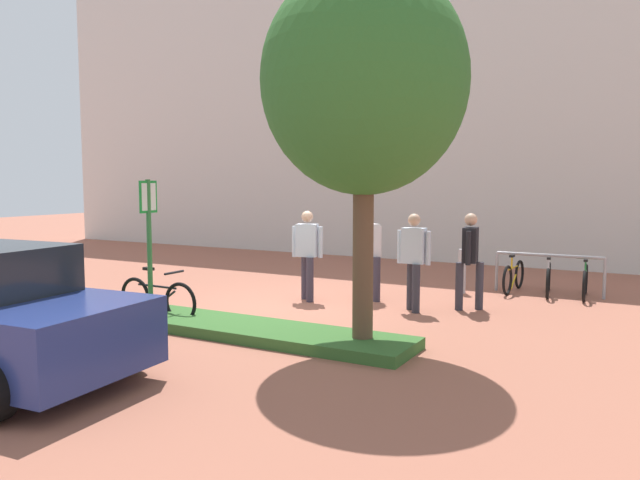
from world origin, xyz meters
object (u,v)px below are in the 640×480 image
object	(u,v)px
tree_sidewalk	(364,82)
bollard_steel	(462,271)
parking_sign_post	(149,229)
person_shirt_blue	(414,256)
person_casual_tan	(307,249)
bike_rack_cluster	(548,278)
person_shirt_white	(368,250)
bike_at_sign	(157,298)
person_suited_dark	(470,255)

from	to	relation	value
tree_sidewalk	bollard_steel	xyz separation A→B (m)	(-0.00, 4.81, -3.13)
parking_sign_post	person_shirt_blue	world-z (taller)	parking_sign_post
bollard_steel	person_shirt_blue	size ratio (longest dim) A/B	0.52
person_shirt_blue	person_casual_tan	bearing A→B (deg)	-178.49
bike_rack_cluster	person_casual_tan	world-z (taller)	person_casual_tan
person_shirt_blue	person_shirt_white	world-z (taller)	same
person_shirt_white	parking_sign_post	bearing A→B (deg)	-126.10
parking_sign_post	bike_at_sign	bearing A→B (deg)	88.31
tree_sidewalk	person_shirt_blue	size ratio (longest dim) A/B	2.97
tree_sidewalk	person_shirt_blue	distance (m)	3.73
bollard_steel	person_suited_dark	xyz separation A→B (m)	(0.58, -1.56, 0.53)
bike_at_sign	bollard_steel	bearing A→B (deg)	51.98
bike_rack_cluster	person_shirt_white	size ratio (longest dim) A/B	1.23
person_shirt_white	bike_at_sign	bearing A→B (deg)	-127.30
bike_at_sign	parking_sign_post	bearing A→B (deg)	-91.69
person_shirt_white	tree_sidewalk	bearing A→B (deg)	-66.72
bike_rack_cluster	person_shirt_white	bearing A→B (deg)	-141.95
bollard_steel	person_casual_tan	size ratio (longest dim) A/B	0.52
bike_at_sign	bike_rack_cluster	bearing A→B (deg)	45.58
person_shirt_blue	person_suited_dark	distance (m)	1.02
tree_sidewalk	bollard_steel	size ratio (longest dim) A/B	5.67
bollard_steel	person_shirt_blue	bearing A→B (deg)	-96.79
person_shirt_white	person_casual_tan	xyz separation A→B (m)	(-1.02, -0.55, 0.00)
bollard_steel	bike_at_sign	bearing A→B (deg)	-128.02
tree_sidewalk	parking_sign_post	xyz separation A→B (m)	(-3.75, -0.13, -2.06)
parking_sign_post	bollard_steel	world-z (taller)	parking_sign_post
tree_sidewalk	person_suited_dark	distance (m)	4.20
tree_sidewalk	person_shirt_white	world-z (taller)	tree_sidewalk
tree_sidewalk	bollard_steel	bearing A→B (deg)	90.01
bike_at_sign	bollard_steel	world-z (taller)	bollard_steel
person_shirt_blue	person_suited_dark	xyz separation A→B (m)	(0.83, 0.59, 0.00)
tree_sidewalk	person_casual_tan	bearing A→B (deg)	132.29
bike_rack_cluster	person_shirt_blue	distance (m)	3.40
bike_rack_cluster	parking_sign_post	bearing A→B (deg)	-133.68
person_shirt_blue	tree_sidewalk	bearing A→B (deg)	-84.50
bike_at_sign	person_shirt_white	size ratio (longest dim) A/B	0.98
person_shirt_blue	person_shirt_white	size ratio (longest dim) A/B	1.00
person_shirt_white	person_suited_dark	size ratio (longest dim) A/B	1.00
parking_sign_post	person_casual_tan	xyz separation A→B (m)	(1.38, 2.74, -0.53)
tree_sidewalk	parking_sign_post	distance (m)	4.28
bollard_steel	person_suited_dark	size ratio (longest dim) A/B	0.52
parking_sign_post	bike_at_sign	distance (m)	1.18
bollard_steel	person_casual_tan	xyz separation A→B (m)	(-2.37, -2.20, 0.53)
bike_at_sign	person_shirt_white	distance (m)	3.99
bike_at_sign	bike_rack_cluster	world-z (taller)	bike_at_sign
tree_sidewalk	bike_rack_cluster	world-z (taller)	tree_sidewalk
person_casual_tan	person_shirt_blue	bearing A→B (deg)	1.51
parking_sign_post	bike_at_sign	size ratio (longest dim) A/B	1.37
parking_sign_post	person_suited_dark	xyz separation A→B (m)	(4.33, 3.38, -0.53)
bollard_steel	person_shirt_white	distance (m)	2.21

